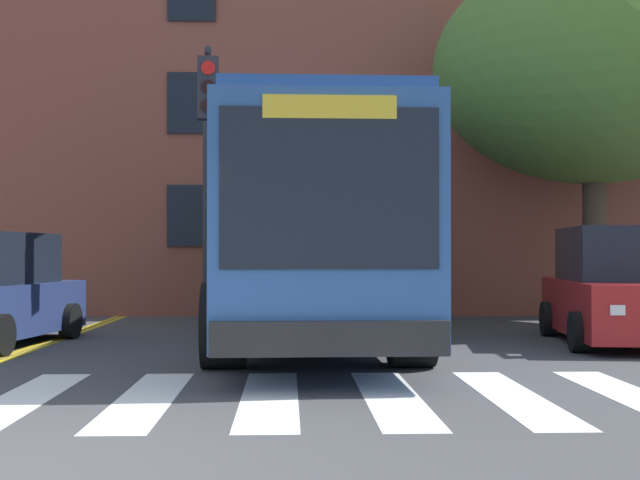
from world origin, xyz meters
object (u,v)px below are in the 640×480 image
Objects in this scene: car_tan_behind_bus at (294,274)px; street_tree_curbside_large at (594,69)px; city_bus at (307,231)px; car_red_far_lane at (618,291)px; traffic_light_overhead at (207,143)px.

street_tree_curbside_large reaches higher than car_tan_behind_bus.
city_bus is 7.25m from street_tree_curbside_large.
traffic_light_overhead is at bearing 163.38° from car_red_far_lane.
car_red_far_lane is at bearing -103.12° from street_tree_curbside_large.
car_tan_behind_bus is 10.13m from traffic_light_overhead.
car_tan_behind_bus is 0.56× the size of street_tree_curbside_large.
city_bus is at bearing -88.42° from car_tan_behind_bus.
city_bus is at bearing 170.39° from car_red_far_lane.
car_tan_behind_bus is at bearing 81.21° from traffic_light_overhead.
car_red_far_lane is 0.89× the size of car_tan_behind_bus.
street_tree_curbside_large reaches higher than car_red_far_lane.
city_bus reaches higher than car_tan_behind_bus.
street_tree_curbside_large is at bearing 12.01° from traffic_light_overhead.
traffic_light_overhead is at bearing 146.76° from city_bus.
city_bus is 2.69m from traffic_light_overhead.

